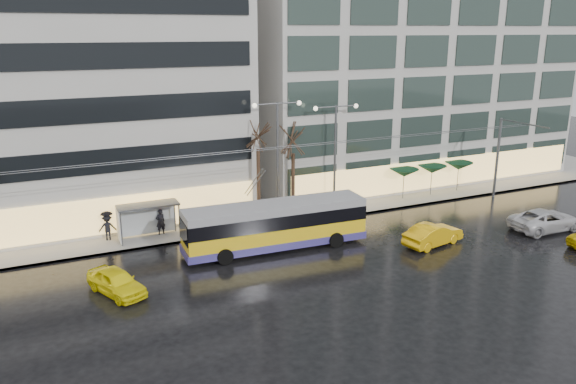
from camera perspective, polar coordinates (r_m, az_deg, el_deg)
ground at (r=34.13m, az=3.29°, el=-8.62°), size 140.00×140.00×0.00m
sidewalk at (r=46.74m, az=-2.63°, el=-1.56°), size 80.00×10.00×0.15m
kerb at (r=42.44m, az=-0.08°, el=-3.41°), size 80.00×0.10×0.15m
building_left at (r=46.37m, az=-26.84°, el=10.58°), size 34.00×14.00×22.00m
building_right at (r=57.29m, az=11.60°, el=14.21°), size 32.00×14.00×25.00m
trolleybus at (r=37.73m, az=-1.27°, el=-3.56°), size 12.57×5.13×5.78m
catenary at (r=39.85m, az=-0.72°, el=1.57°), size 42.24×5.12×7.00m
bus_shelter at (r=40.40m, az=-14.59°, el=-2.15°), size 4.20×1.60×2.51m
street_lamp_near at (r=42.40m, az=-1.08°, el=4.87°), size 3.96×0.36×9.03m
street_lamp_far at (r=44.67m, az=4.82°, el=5.04°), size 3.96×0.36×8.53m
tree_a at (r=41.81m, az=-3.09°, el=6.22°), size 3.20×3.20×8.40m
tree_b at (r=43.30m, az=0.53°, el=5.66°), size 3.20×3.20×7.70m
parasol_a at (r=49.31m, az=11.71°, el=1.92°), size 2.50×2.50×2.65m
parasol_b at (r=51.12m, az=14.43°, el=2.25°), size 2.50×2.50×2.65m
parasol_c at (r=53.04m, az=16.95°, el=2.55°), size 2.50×2.50×2.65m
taxi_a at (r=33.22m, az=-17.04°, el=-8.71°), size 3.22×4.54×1.43m
taxi_b at (r=39.90m, az=14.52°, el=-4.20°), size 4.83×2.47×1.52m
sedan_silver at (r=45.62m, az=24.72°, el=-2.60°), size 5.71×2.81×1.56m
pedestrian_a at (r=41.04m, az=-12.87°, el=-2.32°), size 1.11×1.12×2.19m
pedestrian_b at (r=40.58m, az=-7.25°, el=-2.96°), size 1.15×1.09×1.87m
pedestrian_c at (r=40.99m, az=-17.88°, el=-3.17°), size 1.30×0.96×2.11m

